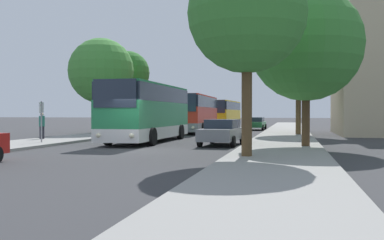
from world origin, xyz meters
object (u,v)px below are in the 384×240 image
object	(u,v)px
bus_front	(148,112)
bus_stop_sign	(41,117)
tree_left_far	(128,73)
tree_right_far	(247,14)
tree_right_near	(306,45)
bus_rear	(224,113)
parked_car_right_near	(222,132)
parked_car_right_far	(255,123)
bus_middle	(195,113)
pedestrian_waiting_near	(42,126)
tree_left_near	(101,71)
tree_right_mid	(299,57)

from	to	relation	value
bus_front	bus_stop_sign	size ratio (longest dim) A/B	4.74
tree_left_far	tree_right_far	bearing A→B (deg)	-59.98
tree_right_near	bus_rear	bearing A→B (deg)	105.60
parked_car_right_near	parked_car_right_far	size ratio (longest dim) A/B	1.00
bus_middle	pedestrian_waiting_near	bearing A→B (deg)	-117.07
bus_stop_sign	tree_right_far	xyz separation A→B (m)	(12.09, -5.62, 3.97)
pedestrian_waiting_near	tree_right_far	bearing A→B (deg)	55.05
tree_right_far	tree_left_near	bearing A→B (deg)	127.76
tree_left_far	bus_stop_sign	bearing A→B (deg)	-84.29
bus_rear	parked_car_right_near	world-z (taller)	bus_rear
tree_right_mid	tree_right_far	distance (m)	18.58
tree_right_near	tree_right_mid	size ratio (longest dim) A/B	0.88
tree_right_near	tree_right_far	xyz separation A→B (m)	(-2.35, -5.88, 0.37)
tree_right_near	parked_car_right_far	bearing A→B (deg)	100.26
bus_front	pedestrian_waiting_near	bearing A→B (deg)	-173.41
tree_left_near	tree_right_far	distance (m)	22.92
bus_rear	bus_stop_sign	world-z (taller)	bus_rear
parked_car_right_far	bus_middle	bearing A→B (deg)	57.90
bus_front	bus_stop_sign	world-z (taller)	bus_front
parked_car_right_near	bus_middle	bearing A→B (deg)	-69.40
pedestrian_waiting_near	tree_right_near	bearing A→B (deg)	77.35
tree_right_far	pedestrian_waiting_near	bearing A→B (deg)	148.16
tree_right_mid	parked_car_right_far	bearing A→B (deg)	109.47
parked_car_right_near	tree_left_near	size ratio (longest dim) A/B	0.59
bus_front	parked_car_right_far	size ratio (longest dim) A/B	2.33
bus_rear	tree_right_far	size ratio (longest dim) A/B	1.54
bus_stop_sign	parked_car_right_near	bearing A→B (deg)	10.33
bus_front	tree_left_near	world-z (taller)	tree_left_near
parked_car_right_far	tree_left_near	world-z (taller)	tree_left_near
parked_car_right_far	tree_right_far	world-z (taller)	tree_right_far
bus_front	bus_rear	size ratio (longest dim) A/B	0.92
bus_middle	tree_left_far	bearing A→B (deg)	170.91
tree_left_far	tree_right_near	distance (m)	24.46
bus_middle	parked_car_right_far	world-z (taller)	bus_middle
tree_left_far	parked_car_right_near	bearing A→B (deg)	-54.62
bus_stop_sign	tree_right_mid	xyz separation A→B (m)	(14.25, 12.82, 4.54)
tree_left_near	bus_rear	bearing A→B (deg)	69.27
bus_front	bus_stop_sign	distance (m)	6.31
bus_rear	tree_left_near	world-z (taller)	tree_left_near
pedestrian_waiting_near	tree_right_far	xyz separation A→B (m)	(13.86, -8.61, 4.57)
bus_middle	tree_right_mid	world-z (taller)	tree_right_mid
bus_middle	tree_right_near	world-z (taller)	tree_right_near
pedestrian_waiting_near	tree_left_near	world-z (taller)	tree_left_near
pedestrian_waiting_near	bus_stop_sign	bearing A→B (deg)	27.61
bus_middle	tree_left_near	distance (m)	9.39
bus_front	tree_left_near	size ratio (longest dim) A/B	1.37
pedestrian_waiting_near	tree_right_mid	world-z (taller)	tree_right_mid
tree_right_near	tree_right_mid	xyz separation A→B (m)	(-0.20, 12.56, 0.93)
bus_middle	tree_left_far	xyz separation A→B (m)	(-6.92, 0.85, 3.88)
bus_middle	tree_right_near	xyz separation A→B (m)	(9.37, -17.39, 3.38)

